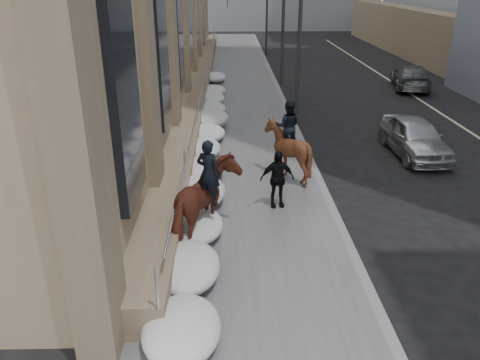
% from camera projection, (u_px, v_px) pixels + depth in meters
% --- Properties ---
extents(ground, '(140.00, 140.00, 0.00)m').
position_uv_depth(ground, '(251.00, 283.00, 10.81)').
color(ground, black).
rests_on(ground, ground).
extents(sidewalk, '(5.00, 80.00, 0.12)m').
position_uv_depth(sidewalk, '(240.00, 141.00, 19.95)').
color(sidewalk, '#4C4C4E').
rests_on(sidewalk, ground).
extents(curb, '(0.24, 80.00, 0.12)m').
position_uv_depth(curb, '(301.00, 140.00, 20.00)').
color(curb, slate).
rests_on(curb, ground).
extents(streetlight_mid, '(1.71, 0.24, 8.00)m').
position_uv_depth(streetlight_mid, '(297.00, 21.00, 21.87)').
color(streetlight_mid, '#2D2D30').
rests_on(streetlight_mid, ground).
extents(streetlight_far, '(1.71, 0.24, 8.00)m').
position_uv_depth(streetlight_far, '(265.00, 1.00, 40.20)').
color(streetlight_far, '#2D2D30').
rests_on(streetlight_far, ground).
extents(traffic_signal, '(4.10, 0.22, 6.00)m').
position_uv_depth(traffic_signal, '(269.00, 20.00, 29.42)').
color(traffic_signal, '#2D2D30').
rests_on(traffic_signal, ground).
extents(snow_bank, '(1.70, 18.10, 0.76)m').
position_uv_depth(snow_bank, '(205.00, 147.00, 18.02)').
color(snow_bank, silver).
rests_on(snow_bank, sidewalk).
extents(mounted_horse_left, '(2.01, 2.75, 2.72)m').
position_uv_depth(mounted_horse_left, '(205.00, 202.00, 11.91)').
color(mounted_horse_left, '#562619').
rests_on(mounted_horse_left, sidewalk).
extents(mounted_horse_right, '(1.75, 1.93, 2.65)m').
position_uv_depth(mounted_horse_right, '(287.00, 147.00, 15.74)').
color(mounted_horse_right, '#462414').
rests_on(mounted_horse_right, sidewalk).
extents(pedestrian, '(1.08, 0.57, 1.76)m').
position_uv_depth(pedestrian, '(277.00, 179.00, 13.83)').
color(pedestrian, black).
rests_on(pedestrian, sidewalk).
extents(car_silver, '(1.84, 4.38, 1.48)m').
position_uv_depth(car_silver, '(415.00, 137.00, 18.30)').
color(car_silver, '#B0B3B8').
rests_on(car_silver, ground).
extents(car_grey, '(3.12, 5.37, 1.46)m').
position_uv_depth(car_grey, '(410.00, 77.00, 29.30)').
color(car_grey, '#4F5356').
rests_on(car_grey, ground).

